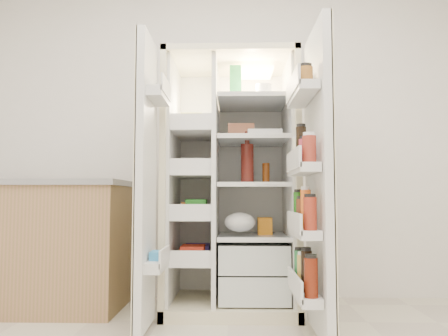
{
  "coord_description": "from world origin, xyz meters",
  "views": [
    {
      "loc": [
        0.04,
        -1.45,
        0.79
      ],
      "look_at": [
        -0.02,
        1.25,
        0.98
      ],
      "focal_mm": 34.0,
      "sensor_mm": 36.0,
      "label": 1
    }
  ],
  "objects": [
    {
      "name": "fridge_door",
      "position": [
        0.5,
        0.96,
        0.87
      ],
      "size": [
        0.17,
        0.58,
        1.72
      ],
      "color": "silver",
      "rests_on": "floor"
    },
    {
      "name": "freezer_door",
      "position": [
        -0.48,
        1.05,
        0.89
      ],
      "size": [
        0.15,
        0.4,
        1.72
      ],
      "color": "silver",
      "rests_on": "floor"
    },
    {
      "name": "kitchen_counter",
      "position": [
        -1.37,
        1.59,
        0.46
      ],
      "size": [
        1.26,
        0.67,
        0.92
      ],
      "color": "#9F714F",
      "rests_on": "floor"
    },
    {
      "name": "wall_back",
      "position": [
        0.0,
        2.0,
        1.35
      ],
      "size": [
        4.0,
        0.02,
        2.7
      ],
      "primitive_type": "cube",
      "color": "white",
      "rests_on": "floor"
    },
    {
      "name": "refrigerator",
      "position": [
        0.03,
        1.65,
        0.75
      ],
      "size": [
        0.92,
        0.7,
        1.8
      ],
      "color": "beige",
      "rests_on": "floor"
    }
  ]
}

